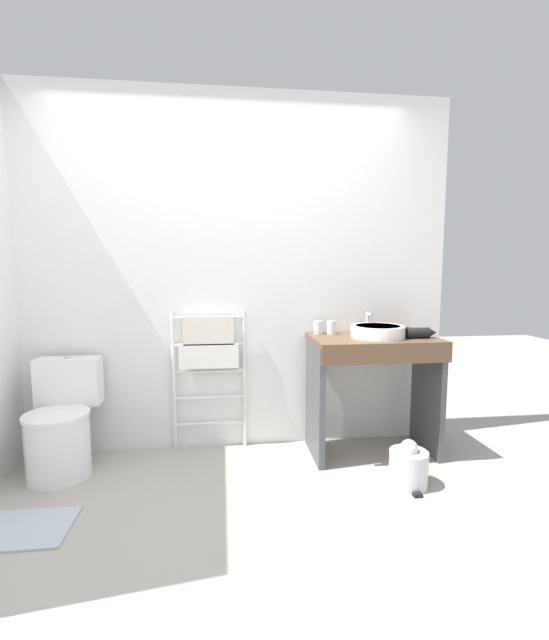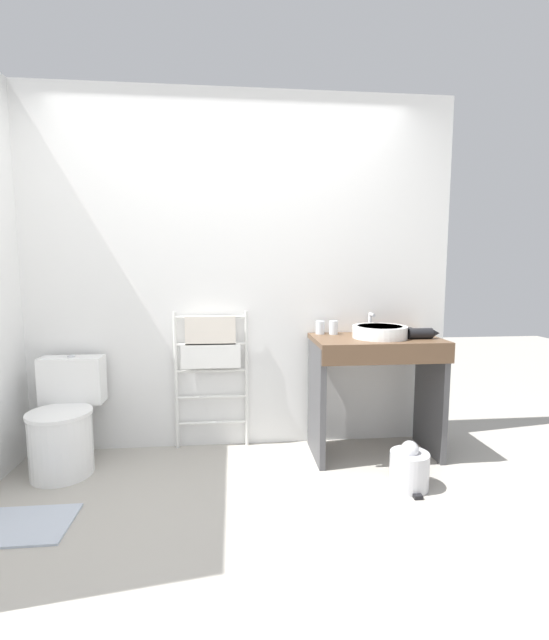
# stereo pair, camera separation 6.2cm
# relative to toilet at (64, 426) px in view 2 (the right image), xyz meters

# --- Properties ---
(ground_plane) EXTENTS (12.00, 12.00, 0.00)m
(ground_plane) POSITION_rel_toilet_xyz_m (1.13, -0.98, -0.30)
(ground_plane) COLOR #A8A399
(wall_back) EXTENTS (3.21, 0.12, 2.57)m
(wall_back) POSITION_rel_toilet_xyz_m (1.13, 0.37, 0.98)
(wall_back) COLOR white
(wall_back) RESTS_ON ground_plane
(toilet) EXTENTS (0.41, 0.53, 0.73)m
(toilet) POSITION_rel_toilet_xyz_m (0.00, 0.00, 0.00)
(toilet) COLOR white
(toilet) RESTS_ON ground_plane
(towel_radiator) EXTENTS (0.54, 0.06, 1.02)m
(towel_radiator) POSITION_rel_toilet_xyz_m (0.95, 0.26, 0.42)
(towel_radiator) COLOR white
(towel_radiator) RESTS_ON ground_plane
(vanity_counter) EXTENTS (0.87, 0.54, 0.85)m
(vanity_counter) POSITION_rel_toilet_xyz_m (2.10, 0.03, 0.26)
(vanity_counter) COLOR brown
(vanity_counter) RESTS_ON ground_plane
(sink_basin) EXTENTS (0.37, 0.37, 0.08)m
(sink_basin) POSITION_rel_toilet_xyz_m (2.12, 0.02, 0.59)
(sink_basin) COLOR white
(sink_basin) RESTS_ON vanity_counter
(faucet) EXTENTS (0.02, 0.10, 0.15)m
(faucet) POSITION_rel_toilet_xyz_m (2.12, 0.23, 0.64)
(faucet) COLOR silver
(faucet) RESTS_ON vanity_counter
(cup_near_wall) EXTENTS (0.07, 0.07, 0.10)m
(cup_near_wall) POSITION_rel_toilet_xyz_m (1.74, 0.24, 0.59)
(cup_near_wall) COLOR silver
(cup_near_wall) RESTS_ON vanity_counter
(cup_near_edge) EXTENTS (0.06, 0.06, 0.10)m
(cup_near_edge) POSITION_rel_toilet_xyz_m (1.84, 0.21, 0.59)
(cup_near_edge) COLOR silver
(cup_near_edge) RESTS_ON vanity_counter
(hair_dryer) EXTENTS (0.22, 0.17, 0.07)m
(hair_dryer) POSITION_rel_toilet_xyz_m (2.39, -0.03, 0.58)
(hair_dryer) COLOR black
(hair_dryer) RESTS_ON vanity_counter
(trash_bin) EXTENTS (0.23, 0.27, 0.29)m
(trash_bin) POSITION_rel_toilet_xyz_m (2.16, -0.44, -0.18)
(trash_bin) COLOR silver
(trash_bin) RESTS_ON ground_plane
(bath_mat) EXTENTS (0.56, 0.36, 0.01)m
(bath_mat) POSITION_rel_toilet_xyz_m (-0.02, -0.64, -0.30)
(bath_mat) COLOR #B2BCCC
(bath_mat) RESTS_ON ground_plane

